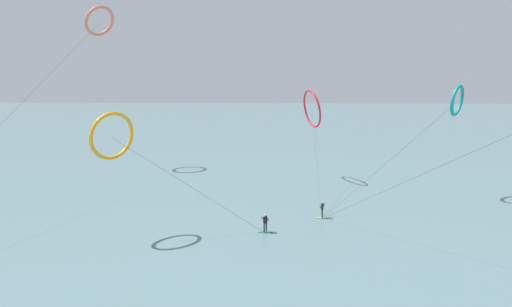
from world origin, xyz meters
The scene contains 7 objects.
sea_water centered at (0.00, 106.11, 0.04)m, with size 400.00×200.00×0.08m, color slate.
surfer_emerald centered at (0.63, 26.72, 0.82)m, with size 1.40×0.73×1.70m.
surfer_lime centered at (6.15, 30.72, 0.82)m, with size 1.40×0.60×1.70m.
kite_crimson centered at (6.49, 46.61, 9.53)m, with size 2.74×18.53×12.07m.
kite_amber centered at (-12.06, 25.27, 8.88)m, with size 14.32×3.85×10.95m.
kite_coral centered at (-23.98, 53.93, 21.64)m, with size 4.83×46.45×23.82m.
kite_teal centered at (21.75, 38.83, 11.08)m, with size 17.05×9.73×12.89m.
Camera 1 is at (1.01, -8.48, 13.78)m, focal length 29.28 mm.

